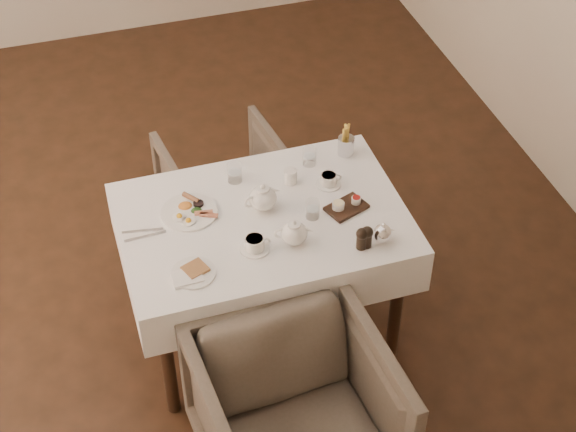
# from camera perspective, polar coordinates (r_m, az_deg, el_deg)

# --- Properties ---
(table) EXTENTS (1.28, 0.88, 0.75)m
(table) POSITION_cam_1_polar(r_m,az_deg,el_deg) (4.02, -1.62, -1.30)
(table) COLOR black
(table) RESTS_ON ground
(armchair_near) EXTENTS (0.82, 0.84, 0.71)m
(armchair_near) POSITION_cam_1_polar(r_m,az_deg,el_deg) (3.72, 0.53, -12.88)
(armchair_near) COLOR #50473A
(armchair_near) RESTS_ON ground
(armchair_far) EXTENTS (0.70, 0.71, 0.58)m
(armchair_far) POSITION_cam_1_polar(r_m,az_deg,el_deg) (4.82, -4.06, 1.82)
(armchair_far) COLOR #50473A
(armchair_far) RESTS_ON ground
(breakfast_plate) EXTENTS (0.26, 0.26, 0.03)m
(breakfast_plate) POSITION_cam_1_polar(r_m,az_deg,el_deg) (3.98, -6.39, 0.32)
(breakfast_plate) COLOR white
(breakfast_plate) RESTS_ON table
(side_plate) EXTENTS (0.19, 0.19, 0.02)m
(side_plate) POSITION_cam_1_polar(r_m,az_deg,el_deg) (3.70, -6.22, -3.72)
(side_plate) COLOR white
(side_plate) RESTS_ON table
(teapot_centre) EXTENTS (0.20, 0.17, 0.14)m
(teapot_centre) POSITION_cam_1_polar(r_m,az_deg,el_deg) (3.94, -1.64, 1.27)
(teapot_centre) COLOR white
(teapot_centre) RESTS_ON table
(teapot_front) EXTENTS (0.18, 0.15, 0.13)m
(teapot_front) POSITION_cam_1_polar(r_m,az_deg,el_deg) (3.77, 0.40, -1.03)
(teapot_front) COLOR white
(teapot_front) RESTS_ON table
(creamer) EXTENTS (0.07, 0.07, 0.07)m
(creamer) POSITION_cam_1_polar(r_m,az_deg,el_deg) (4.09, 0.15, 2.59)
(creamer) COLOR white
(creamer) RESTS_ON table
(teacup_near) EXTENTS (0.13, 0.13, 0.06)m
(teacup_near) POSITION_cam_1_polar(r_m,az_deg,el_deg) (3.77, -2.17, -1.83)
(teacup_near) COLOR white
(teacup_near) RESTS_ON table
(teacup_far) EXTENTS (0.12, 0.12, 0.06)m
(teacup_far) POSITION_cam_1_polar(r_m,az_deg,el_deg) (4.09, 2.64, 2.33)
(teacup_far) COLOR white
(teacup_far) RESTS_ON table
(glass_left) EXTENTS (0.09, 0.09, 0.10)m
(glass_left) POSITION_cam_1_polar(r_m,az_deg,el_deg) (4.11, -3.47, 2.83)
(glass_left) COLOR silver
(glass_left) RESTS_ON table
(glass_mid) EXTENTS (0.07, 0.07, 0.09)m
(glass_mid) POSITION_cam_1_polar(r_m,az_deg,el_deg) (3.91, 1.60, 0.45)
(glass_mid) COLOR silver
(glass_mid) RESTS_ON table
(glass_right) EXTENTS (0.07, 0.07, 0.09)m
(glass_right) POSITION_cam_1_polar(r_m,az_deg,el_deg) (4.20, 1.39, 3.88)
(glass_right) COLOR silver
(glass_right) RESTS_ON table
(condiment_board) EXTENTS (0.21, 0.17, 0.05)m
(condiment_board) POSITION_cam_1_polar(r_m,az_deg,el_deg) (3.98, 3.77, 0.63)
(condiment_board) COLOR black
(condiment_board) RESTS_ON table
(pepper_mill_left) EXTENTS (0.06, 0.06, 0.11)m
(pepper_mill_left) POSITION_cam_1_polar(r_m,az_deg,el_deg) (3.77, 4.79, -1.45)
(pepper_mill_left) COLOR black
(pepper_mill_left) RESTS_ON table
(pepper_mill_right) EXTENTS (0.07, 0.07, 0.11)m
(pepper_mill_right) POSITION_cam_1_polar(r_m,az_deg,el_deg) (3.78, 5.12, -1.34)
(pepper_mill_right) COLOR black
(pepper_mill_right) RESTS_ON table
(silver_pot) EXTENTS (0.12, 0.11, 0.11)m
(silver_pot) POSITION_cam_1_polar(r_m,az_deg,el_deg) (3.81, 6.14, -1.05)
(silver_pot) COLOR white
(silver_pot) RESTS_ON table
(fries_cup) EXTENTS (0.08, 0.08, 0.17)m
(fries_cup) POSITION_cam_1_polar(r_m,az_deg,el_deg) (4.25, 3.78, 4.84)
(fries_cup) COLOR silver
(fries_cup) RESTS_ON table
(cutlery_fork) EXTENTS (0.18, 0.04, 0.00)m
(cutlery_fork) POSITION_cam_1_polar(r_m,az_deg,el_deg) (3.92, -9.39, -0.95)
(cutlery_fork) COLOR silver
(cutlery_fork) RESTS_ON table
(cutlery_knife) EXTENTS (0.19, 0.02, 0.00)m
(cutlery_knife) POSITION_cam_1_polar(r_m,az_deg,el_deg) (3.89, -9.20, -1.31)
(cutlery_knife) COLOR silver
(cutlery_knife) RESTS_ON table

